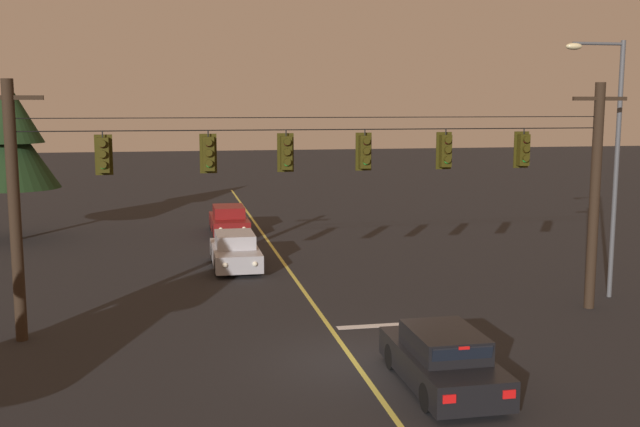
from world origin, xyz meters
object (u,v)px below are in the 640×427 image
traffic_light_centre (286,153)px  traffic_light_rightmost (446,151)px  traffic_light_left_inner (209,154)px  car_waiting_near_lane (443,360)px  car_oncoming_lead (235,251)px  tree_verge_far (11,141)px  car_oncoming_trailing (229,221)px  traffic_light_far_right (524,150)px  street_lamp_corner (609,147)px  traffic_light_leftmost (103,155)px  traffic_light_right_inner (365,152)px

traffic_light_centre → traffic_light_rightmost: 4.83m
traffic_light_left_inner → car_waiting_near_lane: 8.70m
traffic_light_rightmost → car_oncoming_lead: 11.05m
car_waiting_near_lane → tree_verge_far: (-13.49, 22.19, 4.12)m
car_waiting_near_lane → car_oncoming_trailing: same height
traffic_light_far_right → tree_verge_far: (-18.07, 16.64, -0.35)m
street_lamp_corner → tree_verge_far: (-21.70, 15.48, -0.33)m
traffic_light_centre → tree_verge_far: tree_verge_far is taller
traffic_light_left_inner → street_lamp_corner: 13.25m
traffic_light_far_right → car_waiting_near_lane: traffic_light_far_right is taller
traffic_light_leftmost → traffic_light_centre: 5.08m
traffic_light_centre → traffic_light_far_right: size_ratio=1.00×
traffic_light_right_inner → car_waiting_near_lane: size_ratio=0.28×
traffic_light_rightmost → car_oncoming_trailing: size_ratio=0.28×
traffic_light_right_inner → car_oncoming_lead: size_ratio=0.28×
car_waiting_near_lane → car_oncoming_lead: size_ratio=0.98×
traffic_light_centre → traffic_light_rightmost: (4.83, 0.00, 0.00)m
car_oncoming_lead → tree_verge_far: tree_verge_far is taller
street_lamp_corner → traffic_light_leftmost: bearing=-175.9°
traffic_light_rightmost → car_waiting_near_lane: 7.42m
traffic_light_left_inner → traffic_light_rightmost: size_ratio=1.00×
traffic_light_right_inner → tree_verge_far: (-13.05, 16.64, -0.35)m
traffic_light_left_inner → traffic_light_far_right: 9.56m
traffic_light_leftmost → traffic_light_rightmost: same height
traffic_light_left_inner → traffic_light_far_right: (9.56, 0.00, 0.00)m
car_oncoming_lead → street_lamp_corner: size_ratio=0.52×
traffic_light_centre → car_oncoming_lead: traffic_light_centre is taller
traffic_light_centre → traffic_light_rightmost: bearing=0.0°
traffic_light_left_inner → car_oncoming_lead: size_ratio=0.28×
traffic_light_centre → street_lamp_corner: 11.04m
car_oncoming_trailing → traffic_light_far_right: bearing=-64.7°
car_waiting_near_lane → car_oncoming_trailing: size_ratio=0.98×
traffic_light_leftmost → car_oncoming_trailing: 17.72m
car_oncoming_trailing → tree_verge_far: bearing=179.3°
street_lamp_corner → car_waiting_near_lane: bearing=-140.7°
traffic_light_leftmost → traffic_light_right_inner: (7.41, 0.00, 0.00)m
traffic_light_right_inner → traffic_light_rightmost: size_ratio=1.00×
traffic_light_left_inner → car_oncoming_trailing: bearing=84.0°
traffic_light_centre → traffic_light_right_inner: same height
traffic_light_left_inner → traffic_light_right_inner: (4.55, 0.00, 0.00)m
traffic_light_leftmost → traffic_light_centre: (5.08, 0.00, 0.00)m
traffic_light_rightmost → traffic_light_leftmost: bearing=180.0°
car_oncoming_lead → car_oncoming_trailing: size_ratio=1.00×
tree_verge_far → traffic_light_leftmost: bearing=-71.3°
car_oncoming_trailing → tree_verge_far: (-10.25, 0.12, 4.12)m
traffic_light_centre → car_waiting_near_lane: traffic_light_centre is taller
traffic_light_right_inner → car_oncoming_lead: traffic_light_right_inner is taller
street_lamp_corner → traffic_light_right_inner: bearing=-172.3°
traffic_light_leftmost → traffic_light_far_right: 12.42m
traffic_light_rightmost → traffic_light_far_right: bearing=0.0°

